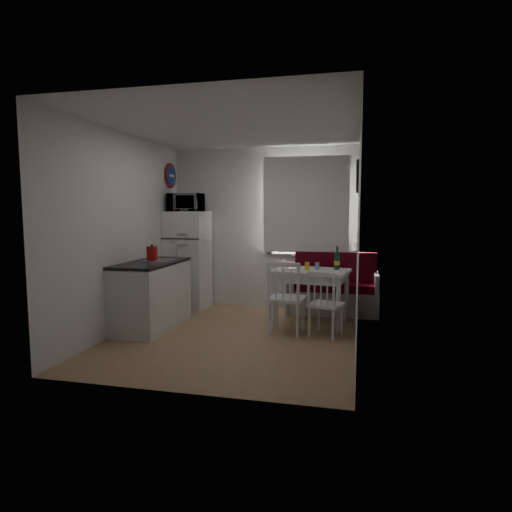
{
  "coord_description": "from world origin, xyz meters",
  "views": [
    {
      "loc": [
        1.47,
        -5.09,
        1.58
      ],
      "look_at": [
        0.17,
        0.5,
        0.97
      ],
      "focal_mm": 30.0,
      "sensor_mm": 36.0,
      "label": 1
    }
  ],
  "objects_px": {
    "bench": "(334,294)",
    "microwave": "(186,202)",
    "kitchen_counter": "(152,294)",
    "chair_right": "(326,297)",
    "kettle": "(152,254)",
    "dining_table": "(311,276)",
    "chair_left": "(286,290)",
    "wine_bottle": "(337,258)",
    "fridge": "(188,260)"
  },
  "relations": [
    {
      "from": "microwave",
      "to": "kettle",
      "type": "bearing_deg",
      "value": -88.64
    },
    {
      "from": "bench",
      "to": "wine_bottle",
      "type": "distance_m",
      "value": 0.83
    },
    {
      "from": "dining_table",
      "to": "wine_bottle",
      "type": "relative_size",
      "value": 3.45
    },
    {
      "from": "chair_left",
      "to": "wine_bottle",
      "type": "xyz_separation_m",
      "value": [
        0.6,
        0.77,
        0.34
      ]
    },
    {
      "from": "chair_right",
      "to": "kettle",
      "type": "xyz_separation_m",
      "value": [
        -2.28,
        -0.11,
        0.5
      ]
    },
    {
      "from": "bench",
      "to": "dining_table",
      "type": "height_order",
      "value": "bench"
    },
    {
      "from": "bench",
      "to": "wine_bottle",
      "type": "xyz_separation_m",
      "value": [
        0.05,
        -0.56,
        0.61
      ]
    },
    {
      "from": "bench",
      "to": "chair_right",
      "type": "relative_size",
      "value": 2.69
    },
    {
      "from": "kitchen_counter",
      "to": "chair_left",
      "type": "height_order",
      "value": "kitchen_counter"
    },
    {
      "from": "kettle",
      "to": "chair_left",
      "type": "bearing_deg",
      "value": 3.11
    },
    {
      "from": "dining_table",
      "to": "fridge",
      "type": "relative_size",
      "value": 0.71
    },
    {
      "from": "chair_left",
      "to": "fridge",
      "type": "bearing_deg",
      "value": 151.07
    },
    {
      "from": "microwave",
      "to": "chair_left",
      "type": "bearing_deg",
      "value": -32.84
    },
    {
      "from": "dining_table",
      "to": "chair_right",
      "type": "bearing_deg",
      "value": -60.04
    },
    {
      "from": "dining_table",
      "to": "microwave",
      "type": "xyz_separation_m",
      "value": [
        -2.06,
        0.5,
        1.04
      ]
    },
    {
      "from": "kitchen_counter",
      "to": "kettle",
      "type": "distance_m",
      "value": 0.57
    },
    {
      "from": "chair_left",
      "to": "kettle",
      "type": "distance_m",
      "value": 1.83
    },
    {
      "from": "chair_right",
      "to": "kitchen_counter",
      "type": "bearing_deg",
      "value": -160.45
    },
    {
      "from": "dining_table",
      "to": "chair_left",
      "type": "distance_m",
      "value": 0.72
    },
    {
      "from": "bench",
      "to": "wine_bottle",
      "type": "bearing_deg",
      "value": -84.7
    },
    {
      "from": "kettle",
      "to": "chair_right",
      "type": "bearing_deg",
      "value": 2.72
    },
    {
      "from": "kitchen_counter",
      "to": "chair_left",
      "type": "xyz_separation_m",
      "value": [
        1.83,
        0.03,
        0.13
      ]
    },
    {
      "from": "microwave",
      "to": "wine_bottle",
      "type": "xyz_separation_m",
      "value": [
        2.41,
        -0.4,
        -0.79
      ]
    },
    {
      "from": "chair_right",
      "to": "microwave",
      "type": "relative_size",
      "value": 0.94
    },
    {
      "from": "bench",
      "to": "chair_right",
      "type": "height_order",
      "value": "bench"
    },
    {
      "from": "bench",
      "to": "chair_left",
      "type": "distance_m",
      "value": 1.46
    },
    {
      "from": "dining_table",
      "to": "wine_bottle",
      "type": "xyz_separation_m",
      "value": [
        0.35,
        0.1,
        0.25
      ]
    },
    {
      "from": "bench",
      "to": "chair_right",
      "type": "distance_m",
      "value": 1.33
    },
    {
      "from": "chair_right",
      "to": "wine_bottle",
      "type": "xyz_separation_m",
      "value": [
        0.1,
        0.76,
        0.41
      ]
    },
    {
      "from": "kettle",
      "to": "wine_bottle",
      "type": "height_order",
      "value": "kettle"
    },
    {
      "from": "fridge",
      "to": "kettle",
      "type": "distance_m",
      "value": 1.33
    },
    {
      "from": "bench",
      "to": "chair_left",
      "type": "relative_size",
      "value": 2.59
    },
    {
      "from": "dining_table",
      "to": "microwave",
      "type": "relative_size",
      "value": 2.15
    },
    {
      "from": "kitchen_counter",
      "to": "wine_bottle",
      "type": "relative_size",
      "value": 4.07
    },
    {
      "from": "bench",
      "to": "microwave",
      "type": "xyz_separation_m",
      "value": [
        -2.36,
        -0.16,
        1.4
      ]
    },
    {
      "from": "chair_right",
      "to": "fridge",
      "type": "height_order",
      "value": "fridge"
    },
    {
      "from": "bench",
      "to": "chair_left",
      "type": "xyz_separation_m",
      "value": [
        -0.55,
        -1.33,
        0.27
      ]
    },
    {
      "from": "dining_table",
      "to": "kitchen_counter",
      "type": "bearing_deg",
      "value": -152.42
    },
    {
      "from": "bench",
      "to": "dining_table",
      "type": "relative_size",
      "value": 1.18
    },
    {
      "from": "microwave",
      "to": "wine_bottle",
      "type": "bearing_deg",
      "value": -9.42
    },
    {
      "from": "dining_table",
      "to": "kettle",
      "type": "relative_size",
      "value": 4.82
    },
    {
      "from": "wine_bottle",
      "to": "chair_left",
      "type": "bearing_deg",
      "value": -128.02
    },
    {
      "from": "kitchen_counter",
      "to": "kettle",
      "type": "relative_size",
      "value": 5.69
    },
    {
      "from": "kitchen_counter",
      "to": "bench",
      "type": "bearing_deg",
      "value": 29.69
    },
    {
      "from": "dining_table",
      "to": "microwave",
      "type": "distance_m",
      "value": 2.36
    },
    {
      "from": "kitchen_counter",
      "to": "wine_bottle",
      "type": "bearing_deg",
      "value": 18.12
    },
    {
      "from": "kettle",
      "to": "wine_bottle",
      "type": "bearing_deg",
      "value": 19.97
    },
    {
      "from": "kitchen_counter",
      "to": "chair_right",
      "type": "relative_size",
      "value": 2.7
    },
    {
      "from": "kettle",
      "to": "bench",
      "type": "bearing_deg",
      "value": 31.48
    },
    {
      "from": "kitchen_counter",
      "to": "chair_right",
      "type": "distance_m",
      "value": 2.33
    }
  ]
}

